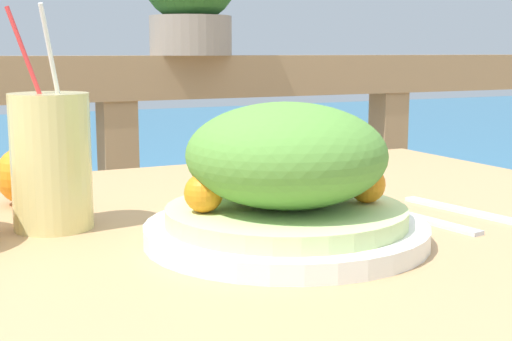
% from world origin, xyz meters
% --- Properties ---
extents(patio_table, '(1.06, 0.85, 0.77)m').
position_xyz_m(patio_table, '(0.00, 0.00, 0.67)').
color(patio_table, tan).
rests_on(patio_table, ground_plane).
extents(railing_fence, '(2.80, 0.08, 0.96)m').
position_xyz_m(railing_fence, '(0.00, 0.68, 0.67)').
color(railing_fence, '#937551').
rests_on(railing_fence, ground_plane).
extents(salad_plate, '(0.30, 0.30, 0.15)m').
position_xyz_m(salad_plate, '(-0.04, -0.11, 0.84)').
color(salad_plate, white).
rests_on(salad_plate, patio_table).
extents(drink_glass, '(0.09, 0.09, 0.25)m').
position_xyz_m(drink_glass, '(-0.24, 0.06, 0.85)').
color(drink_glass, '#DBCC7F').
rests_on(drink_glass, patio_table).
extents(fork, '(0.04, 0.18, 0.00)m').
position_xyz_m(fork, '(0.15, -0.10, 0.77)').
color(fork, silver).
rests_on(fork, patio_table).
extents(knife, '(0.04, 0.18, 0.00)m').
position_xyz_m(knife, '(0.23, -0.09, 0.77)').
color(knife, silver).
rests_on(knife, patio_table).
extents(orange_near_basket, '(0.08, 0.08, 0.08)m').
position_xyz_m(orange_near_basket, '(-0.25, 0.20, 0.81)').
color(orange_near_basket, orange).
rests_on(orange_near_basket, patio_table).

